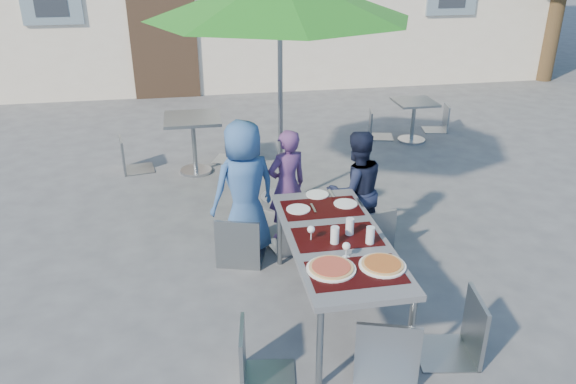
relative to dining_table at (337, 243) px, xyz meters
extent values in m
plane|color=#49494B|center=(0.49, 0.18, -0.70)|extent=(90.00, 90.00, 0.00)
cube|color=#3A281B|center=(-1.51, 7.65, 0.40)|extent=(1.30, 0.06, 2.20)
cylinder|color=#49351F|center=(6.99, 7.68, 0.70)|extent=(0.36, 0.36, 2.80)
cube|color=#444549|center=(0.00, 0.00, 0.03)|extent=(0.80, 1.85, 0.05)
cylinder|color=gray|center=(-0.34, -0.86, -0.35)|extent=(0.05, 0.05, 0.70)
cylinder|color=gray|center=(0.34, -0.86, -0.35)|extent=(0.05, 0.05, 0.70)
cylinder|color=gray|center=(-0.34, 0.86, -0.35)|extent=(0.05, 0.05, 0.70)
cylinder|color=gray|center=(0.34, 0.86, -0.35)|extent=(0.05, 0.05, 0.70)
cube|color=black|center=(0.00, -0.55, 0.06)|extent=(0.70, 0.42, 0.01)
cube|color=black|center=(0.00, 0.00, 0.06)|extent=(0.70, 0.42, 0.01)
cube|color=black|center=(0.00, 0.55, 0.06)|extent=(0.70, 0.42, 0.01)
cylinder|color=white|center=(-0.17, -0.48, 0.07)|extent=(0.38, 0.38, 0.01)
cylinder|color=tan|center=(-0.17, -0.48, 0.08)|extent=(0.34, 0.34, 0.01)
cylinder|color=#9A230E|center=(-0.17, -0.48, 0.09)|extent=(0.29, 0.29, 0.01)
cylinder|color=white|center=(0.22, -0.51, 0.07)|extent=(0.36, 0.36, 0.01)
cylinder|color=tan|center=(0.22, -0.51, 0.08)|extent=(0.32, 0.32, 0.01)
cylinder|color=#94230A|center=(0.22, -0.51, 0.09)|extent=(0.28, 0.28, 0.01)
cylinder|color=silver|center=(-0.05, -0.10, 0.13)|extent=(0.07, 0.07, 0.15)
cylinder|color=silver|center=(0.11, 0.02, 0.13)|extent=(0.07, 0.07, 0.15)
cylinder|color=silver|center=(0.23, -0.15, 0.13)|extent=(0.07, 0.07, 0.15)
cylinder|color=silver|center=(-0.22, -0.01, 0.06)|extent=(0.06, 0.06, 0.00)
cylinder|color=silver|center=(-0.22, -0.01, 0.09)|extent=(0.01, 0.01, 0.08)
sphere|color=silver|center=(-0.22, -0.01, 0.15)|extent=(0.06, 0.06, 0.06)
cylinder|color=silver|center=(-0.01, -0.33, 0.06)|extent=(0.06, 0.06, 0.00)
cylinder|color=silver|center=(-0.01, -0.33, 0.09)|extent=(0.01, 0.01, 0.08)
sphere|color=silver|center=(-0.01, -0.33, 0.15)|extent=(0.06, 0.06, 0.06)
cylinder|color=white|center=(-0.22, 0.55, 0.06)|extent=(0.22, 0.22, 0.01)
cube|color=#B2B4BA|center=(-0.08, 0.55, 0.06)|extent=(0.02, 0.18, 0.00)
cylinder|color=white|center=(0.24, 0.58, 0.06)|extent=(0.22, 0.22, 0.01)
cube|color=#B2B4BA|center=(0.38, 0.58, 0.06)|extent=(0.02, 0.18, 0.00)
cylinder|color=white|center=(0.03, 0.83, 0.06)|extent=(0.22, 0.22, 0.01)
cube|color=#B2B4BA|center=(0.17, 0.83, 0.06)|extent=(0.02, 0.18, 0.00)
imported|color=#355B94|center=(-0.64, 1.21, 0.01)|extent=(0.81, 0.67, 1.42)
imported|color=#583267|center=(-0.17, 1.40, -0.08)|extent=(0.52, 0.43, 1.24)
imported|color=#171C32|center=(0.50, 1.10, -0.06)|extent=(0.67, 0.44, 1.28)
cube|color=gray|center=(-0.70, 1.05, -0.22)|extent=(0.55, 0.55, 0.03)
cube|color=gray|center=(-0.76, 0.85, 0.04)|extent=(0.43, 0.16, 0.53)
cylinder|color=gray|center=(-0.46, 1.17, -0.46)|extent=(0.02, 0.02, 0.46)
cylinder|color=gray|center=(-0.83, 1.29, -0.46)|extent=(0.02, 0.02, 0.46)
cylinder|color=gray|center=(-0.57, 0.81, -0.46)|extent=(0.02, 0.02, 0.46)
cylinder|color=gray|center=(-0.94, 0.92, -0.46)|extent=(0.02, 0.02, 0.46)
cube|color=#91969C|center=(-0.18, 1.20, -0.26)|extent=(0.49, 0.49, 0.03)
cube|color=#91969C|center=(-0.13, 1.01, -0.02)|extent=(0.40, 0.13, 0.49)
cylinder|color=#91969C|center=(-0.05, 1.41, -0.48)|extent=(0.02, 0.02, 0.43)
cylinder|color=#91969C|center=(-0.39, 1.33, -0.48)|extent=(0.02, 0.02, 0.43)
cylinder|color=#91969C|center=(0.03, 1.07, -0.48)|extent=(0.02, 0.02, 0.43)
cylinder|color=#91969C|center=(-0.31, 0.99, -0.48)|extent=(0.02, 0.02, 0.43)
cube|color=gray|center=(0.59, 0.99, -0.22)|extent=(0.52, 0.52, 0.03)
cube|color=gray|center=(0.64, 0.79, 0.04)|extent=(0.44, 0.12, 0.53)
cylinder|color=gray|center=(0.74, 1.22, -0.47)|extent=(0.02, 0.02, 0.46)
cylinder|color=gray|center=(0.37, 1.14, -0.47)|extent=(0.02, 0.02, 0.46)
cylinder|color=gray|center=(0.82, 0.85, -0.47)|extent=(0.02, 0.02, 0.46)
cylinder|color=gray|center=(0.45, 0.77, -0.47)|extent=(0.02, 0.02, 0.46)
cube|color=gray|center=(-0.69, -0.72, -0.27)|extent=(0.45, 0.45, 0.03)
cube|color=gray|center=(-0.88, -0.70, -0.04)|extent=(0.08, 0.39, 0.47)
cylinder|color=gray|center=(-0.55, -0.92, -0.49)|extent=(0.02, 0.02, 0.41)
cylinder|color=gray|center=(-0.50, -0.58, -0.49)|extent=(0.02, 0.02, 0.41)
cylinder|color=gray|center=(-0.88, -0.87, -0.49)|extent=(0.02, 0.02, 0.41)
cylinder|color=gray|center=(-0.83, -0.53, -0.49)|extent=(0.02, 0.02, 0.41)
cube|color=gray|center=(0.72, -0.70, -0.22)|extent=(0.51, 0.51, 0.03)
cube|color=gray|center=(0.93, -0.73, 0.04)|extent=(0.10, 0.44, 0.53)
cylinder|color=gray|center=(0.56, -0.48, -0.46)|extent=(0.02, 0.02, 0.46)
cylinder|color=gray|center=(0.50, -0.86, -0.46)|extent=(0.02, 0.02, 0.46)
cylinder|color=gray|center=(0.94, -0.54, -0.46)|extent=(0.02, 0.02, 0.46)
cylinder|color=gray|center=(0.88, -0.92, -0.46)|extent=(0.02, 0.02, 0.46)
cube|color=#8F949A|center=(0.07, -1.16, -0.20)|extent=(0.58, 0.58, 0.03)
cube|color=#8F949A|center=(0.14, -0.95, 0.08)|extent=(0.45, 0.18, 0.55)
cylinder|color=#8F949A|center=(-0.06, -0.91, -0.45)|extent=(0.02, 0.02, 0.49)
cylinder|color=#8F949A|center=(0.32, -1.03, -0.45)|extent=(0.02, 0.02, 0.49)
cylinder|color=#B2B4BA|center=(-0.09, 2.24, -0.64)|extent=(0.50, 0.50, 0.11)
cylinder|color=gray|center=(-0.09, 2.24, 0.56)|extent=(0.06, 0.06, 2.52)
cylinder|color=#B2B4BA|center=(-1.09, 3.47, -0.67)|extent=(0.44, 0.44, 0.04)
cylinder|color=gray|center=(-1.09, 3.47, -0.32)|extent=(0.06, 0.06, 0.75)
cube|color=gray|center=(-1.09, 3.47, 0.09)|extent=(0.75, 0.75, 0.04)
cube|color=gray|center=(-1.89, 3.71, -0.26)|extent=(0.47, 0.47, 0.03)
cube|color=gray|center=(-2.09, 3.68, -0.01)|extent=(0.09, 0.41, 0.49)
cylinder|color=gray|center=(-1.69, 3.57, -0.48)|extent=(0.02, 0.02, 0.43)
cylinder|color=gray|center=(-1.75, 3.91, -0.48)|extent=(0.02, 0.02, 0.43)
cylinder|color=gray|center=(-2.04, 3.51, -0.48)|extent=(0.02, 0.02, 0.43)
cylinder|color=gray|center=(-2.09, 3.86, -0.48)|extent=(0.02, 0.02, 0.43)
cube|color=#92999E|center=(-0.61, 3.87, -0.26)|extent=(0.52, 0.52, 0.03)
cube|color=#92999E|center=(-0.43, 3.80, -0.02)|extent=(0.18, 0.38, 0.48)
cylinder|color=#92999E|center=(-0.70, 4.10, -0.49)|extent=(0.02, 0.02, 0.42)
cylinder|color=#92999E|center=(-0.83, 3.78, -0.49)|extent=(0.02, 0.02, 0.42)
cylinder|color=#92999E|center=(-0.38, 3.97, -0.49)|extent=(0.02, 0.02, 0.42)
cylinder|color=#92999E|center=(-0.51, 3.65, -0.49)|extent=(0.02, 0.02, 0.42)
cylinder|color=#B2B4BA|center=(2.39, 4.19, -0.68)|extent=(0.44, 0.44, 0.04)
cylinder|color=gray|center=(2.39, 4.19, -0.39)|extent=(0.06, 0.06, 0.62)
cube|color=gray|center=(2.39, 4.19, -0.05)|extent=(0.62, 0.62, 0.04)
cube|color=gray|center=(1.96, 4.45, -0.29)|extent=(0.46, 0.46, 0.03)
cube|color=gray|center=(1.78, 4.49, -0.06)|extent=(0.12, 0.38, 0.46)
cylinder|color=gray|center=(2.08, 4.25, -0.50)|extent=(0.02, 0.02, 0.40)
cylinder|color=gray|center=(2.16, 4.57, -0.50)|extent=(0.02, 0.02, 0.40)
cylinder|color=gray|center=(1.76, 4.33, -0.50)|extent=(0.02, 0.02, 0.40)
cylinder|color=gray|center=(1.84, 4.65, -0.50)|extent=(0.02, 0.02, 0.40)
cube|color=#93999F|center=(2.97, 4.63, -0.30)|extent=(0.44, 0.44, 0.03)
cube|color=#93999F|center=(3.15, 4.59, -0.08)|extent=(0.11, 0.37, 0.44)
cylinder|color=#93999F|center=(2.85, 4.82, -0.50)|extent=(0.02, 0.02, 0.39)
cylinder|color=#93999F|center=(2.79, 4.51, -0.50)|extent=(0.02, 0.02, 0.39)
cylinder|color=#93999F|center=(3.16, 4.75, -0.50)|extent=(0.02, 0.02, 0.39)
cylinder|color=#93999F|center=(3.10, 4.44, -0.50)|extent=(0.02, 0.02, 0.39)
camera|label=1|loc=(-1.13, -3.94, 2.32)|focal=35.00mm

